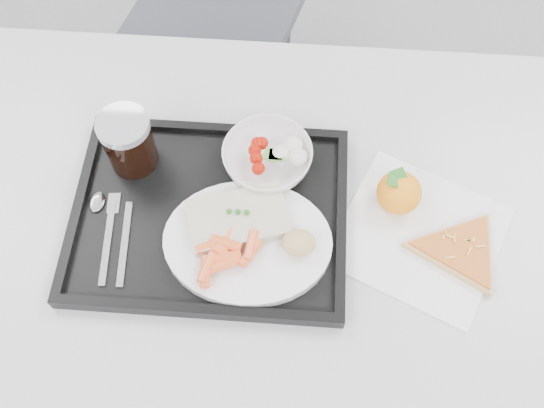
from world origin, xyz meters
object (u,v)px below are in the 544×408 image
at_px(tray, 210,215).
at_px(salad_bowl, 267,158).
at_px(cola_glass, 128,141).
at_px(pizza_slice, 460,251).
at_px(dinner_plate, 248,242).
at_px(table, 265,240).
at_px(tangerine, 399,193).

height_order(tray, salad_bowl, salad_bowl).
distance_m(tray, cola_glass, 0.18).
bearing_deg(salad_bowl, pizza_slice, -22.92).
xyz_separation_m(dinner_plate, cola_glass, (-0.21, 0.15, 0.05)).
distance_m(tray, salad_bowl, 0.14).
distance_m(table, tray, 0.12).
distance_m(table, dinner_plate, 0.11).
bearing_deg(pizza_slice, tangerine, 139.32).
distance_m(tray, pizza_slice, 0.41).
xyz_separation_m(table, cola_glass, (-0.23, 0.10, 0.14)).
relative_size(tray, dinner_plate, 1.67).
bearing_deg(dinner_plate, cola_glass, 144.98).
bearing_deg(tangerine, table, -166.30).
xyz_separation_m(tray, salad_bowl, (0.09, 0.10, 0.03)).
relative_size(salad_bowl, tangerine, 1.98).
height_order(table, pizza_slice, pizza_slice).
height_order(cola_glass, pizza_slice, cola_glass).
bearing_deg(cola_glass, tangerine, -5.76).
bearing_deg(tray, cola_glass, 145.93).
distance_m(dinner_plate, cola_glass, 0.26).
bearing_deg(cola_glass, tray, -34.07).
distance_m(cola_glass, tangerine, 0.45).
xyz_separation_m(dinner_plate, salad_bowl, (0.02, 0.15, 0.01)).
xyz_separation_m(table, tray, (-0.09, 0.00, 0.08)).
relative_size(tangerine, pizza_slice, 0.38).
height_order(tray, pizza_slice, tray).
xyz_separation_m(tray, dinner_plate, (0.07, -0.05, 0.02)).
distance_m(dinner_plate, tangerine, 0.26).
distance_m(salad_bowl, cola_glass, 0.23).
height_order(table, cola_glass, cola_glass).
bearing_deg(table, cola_glass, 157.08).
xyz_separation_m(table, tangerine, (0.22, 0.05, 0.10)).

